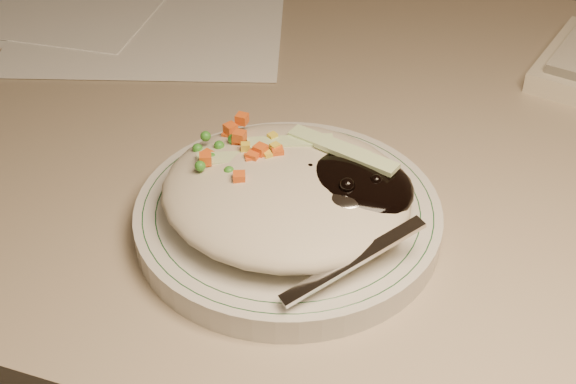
% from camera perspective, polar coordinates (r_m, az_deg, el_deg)
% --- Properties ---
extents(desk, '(1.40, 0.70, 0.74)m').
position_cam_1_polar(desk, '(0.88, 6.64, -6.77)').
color(desk, gray).
rests_on(desk, ground).
extents(plate, '(0.24, 0.24, 0.02)m').
position_cam_1_polar(plate, '(0.63, 0.00, -1.85)').
color(plate, beige).
rests_on(plate, desk).
extents(plate_rim, '(0.23, 0.23, 0.00)m').
position_cam_1_polar(plate_rim, '(0.62, 0.00, -1.15)').
color(plate_rim, '#144723').
rests_on(plate_rim, plate).
extents(meal, '(0.21, 0.19, 0.05)m').
position_cam_1_polar(meal, '(0.61, 0.36, 0.29)').
color(meal, '#BEB39A').
rests_on(meal, plate).
extents(papers, '(0.50, 0.30, 0.00)m').
position_cam_1_polar(papers, '(0.99, -14.71, 12.27)').
color(papers, white).
rests_on(papers, desk).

